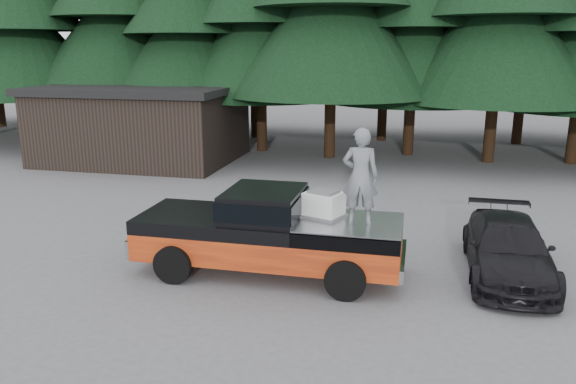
% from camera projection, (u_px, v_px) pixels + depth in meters
% --- Properties ---
extents(ground, '(120.00, 120.00, 0.00)m').
position_uv_depth(ground, '(270.00, 285.00, 11.99)').
color(ground, '#545356').
rests_on(ground, ground).
extents(pickup_truck, '(6.00, 2.04, 1.33)m').
position_uv_depth(pickup_truck, '(269.00, 245.00, 12.49)').
color(pickup_truck, '#CA4513').
rests_on(pickup_truck, ground).
extents(truck_cab, '(1.66, 1.90, 0.59)m').
position_uv_depth(truck_cab, '(264.00, 203.00, 12.27)').
color(truck_cab, black).
rests_on(truck_cab, pickup_truck).
extents(air_compressor, '(0.94, 0.86, 0.53)m').
position_uv_depth(air_compressor, '(323.00, 205.00, 12.21)').
color(air_compressor, silver).
rests_on(air_compressor, pickup_truck).
extents(man_on_bed, '(0.75, 0.51, 2.03)m').
position_uv_depth(man_on_bed, '(360.00, 176.00, 11.56)').
color(man_on_bed, slate).
rests_on(man_on_bed, pickup_truck).
extents(parked_car, '(1.78, 4.30, 1.24)m').
position_uv_depth(parked_car, '(508.00, 248.00, 12.38)').
color(parked_car, black).
rests_on(parked_car, ground).
extents(utility_building, '(8.40, 6.40, 3.30)m').
position_uv_depth(utility_building, '(143.00, 123.00, 24.86)').
color(utility_building, black).
rests_on(utility_building, ground).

